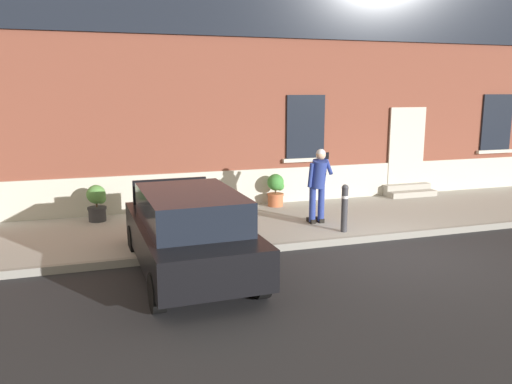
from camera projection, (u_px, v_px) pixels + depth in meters
The scene contains 11 objects.
ground_plane at pixel (397, 254), 10.17m from camera, with size 80.00×80.00×0.00m, color #232326.
sidewalk at pixel (333, 218), 12.77m from camera, with size 24.00×3.60×0.15m, color #99968E.
curb_edge at pixel (372, 238), 11.03m from camera, with size 24.00×0.12×0.15m, color gray.
building_facade at pixel (297, 70), 14.38m from camera, with size 24.00×1.52×7.50m.
entrance_stoop at pixel (408, 191), 15.12m from camera, with size 1.46×0.64×0.32m.
hatchback_car_black at pixel (190, 231), 8.92m from camera, with size 1.88×4.11×1.50m.
bollard_near_person at pixel (345, 206), 11.15m from camera, with size 0.15×0.15×1.04m.
person_on_phone at pixel (318, 181), 11.75m from camera, with size 0.51×0.52×1.74m.
planter_charcoal at pixel (97, 202), 12.08m from camera, with size 0.44×0.44×0.86m.
planter_olive at pixel (193, 197), 12.71m from camera, with size 0.44×0.44×0.86m.
planter_terracotta at pixel (276, 189), 13.65m from camera, with size 0.44×0.44×0.86m.
Camera 1 is at (-5.66, -8.40, 3.18)m, focal length 36.31 mm.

